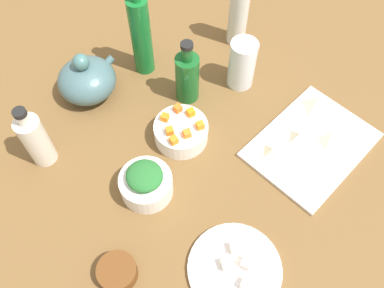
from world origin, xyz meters
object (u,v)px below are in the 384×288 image
teapot (87,80)px  bottle_0 (187,76)px  bowl_small_side (117,272)px  bottle_2 (239,12)px  bottle_1 (141,35)px  bowl_greens (146,184)px  drinking_glass_0 (242,64)px  plate_tofu (235,269)px  bottle_3 (36,140)px  cutting_board (311,145)px  bowl_carrots (181,132)px

teapot → bottle_0: (19.07, -19.22, 2.32)cm
bowl_small_side → bottle_2: (69.95, 31.68, 8.70)cm
bottle_0 → bottle_1: (-1.87, 16.09, 4.68)cm
bowl_greens → drinking_glass_0: size_ratio=0.86×
plate_tofu → bottle_0: (25.55, 42.23, 7.22)cm
bottle_2 → bottle_3: bearing=176.4°
bowl_small_side → drinking_glass_0: size_ratio=0.58×
plate_tofu → bottle_3: (-14.19, 52.22, 7.49)cm
bowl_greens → cutting_board: bearing=-26.5°
bowl_carrots → bowl_small_side: bowl_carrots is taller
plate_tofu → bowl_greens: size_ratio=1.64×
cutting_board → bowl_greens: bowl_greens is taller
bottle_0 → drinking_glass_0: (14.16, -6.56, -0.55)cm
bowl_greens → bowl_carrots: (16.26, 5.50, -0.41)cm
drinking_glass_0 → cutting_board: bearing=-95.1°
cutting_board → bowl_carrots: bearing=132.2°
bottle_3 → drinking_glass_0: bottle_3 is taller
bottle_1 → drinking_glass_0: (16.03, -22.64, -5.23)cm
bottle_3 → bowl_carrots: bearing=-33.6°
teapot → drinking_glass_0: (33.23, -25.77, 1.77)cm
bottle_0 → bottle_3: (-39.73, 9.99, 0.27)cm
bowl_greens → bottle_0: size_ratio=0.64×
cutting_board → drinking_glass_0: (2.47, 27.45, 6.77)cm
bowl_carrots → bowl_small_side: (-33.55, -16.66, -0.65)cm
bottle_3 → plate_tofu: bearing=-74.8°
teapot → bottle_3: bottle_3 is taller
teapot → bottle_2: bottle_2 is taller
bowl_carrots → bottle_2: bearing=22.4°
cutting_board → bowl_greens: (-38.76, 19.31, 2.51)cm
teapot → bottle_1: bearing=-10.3°
bowl_greens → bottle_3: bearing=117.2°
bowl_small_side → bottle_0: bearing=30.2°
bottle_1 → bowl_small_side: bearing=-135.4°
bottle_2 → drinking_glass_0: (-11.43, -12.39, -3.38)cm
teapot → bowl_greens: bearing=-103.3°
cutting_board → bottle_1: 53.27cm
bottle_2 → drinking_glass_0: size_ratio=1.67×
bowl_greens → bottle_2: bottle_2 is taller
bowl_carrots → bottle_3: bottle_3 is taller
teapot → bottle_2: 46.91cm
plate_tofu → drinking_glass_0: 53.79cm
bowl_small_side → bottle_3: 36.66cm
bowl_small_side → bowl_carrots: bearing=26.4°
teapot → bottle_2: (44.66, -13.38, 5.15)cm
bottle_3 → bowl_small_side: bearing=-97.4°
bowl_greens → bowl_small_side: (-17.30, -11.16, -1.06)cm
plate_tofu → teapot: bearing=84.0°
bottle_2 → drinking_glass_0: bottle_2 is taller
bowl_carrots → bottle_3: 35.14cm
bowl_greens → drinking_glass_0: 42.24cm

